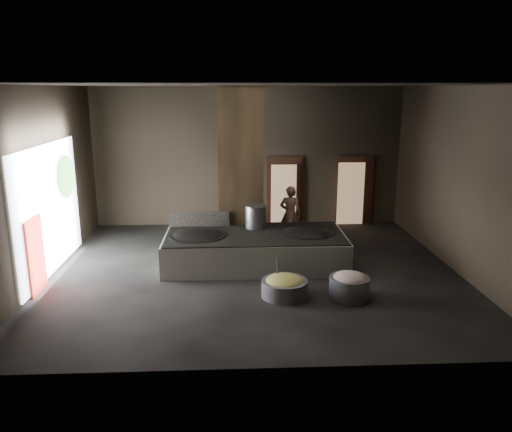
{
  "coord_description": "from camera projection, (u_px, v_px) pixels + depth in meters",
  "views": [
    {
      "loc": [
        -0.54,
        -11.74,
        4.42
      ],
      "look_at": [
        0.07,
        0.63,
        1.25
      ],
      "focal_mm": 35.0,
      "sensor_mm": 36.0,
      "label": 1
    }
  ],
  "objects": [
    {
      "name": "ceiling",
      "position": [
        254.0,
        83.0,
        11.35
      ],
      "size": [
        10.0,
        9.0,
        0.1
      ],
      "primitive_type": "cube",
      "color": "black",
      "rests_on": "back_wall"
    },
    {
      "name": "splash_guard",
      "position": [
        200.0,
        219.0,
        13.34
      ],
      "size": [
        1.6,
        0.07,
        0.4
      ],
      "primitive_type": "cube",
      "rotation": [
        0.0,
        0.0,
        -0.01
      ],
      "color": "black",
      "rests_on": "hearth_platform"
    },
    {
      "name": "cook",
      "position": [
        290.0,
        214.0,
        14.66
      ],
      "size": [
        0.67,
        0.49,
        1.68
      ],
      "primitive_type": "imported",
      "rotation": [
        0.0,
        0.0,
        2.97
      ],
      "color": "brown",
      "rests_on": "ground"
    },
    {
      "name": "pillar",
      "position": [
        240.0,
        170.0,
        13.75
      ],
      "size": [
        1.2,
        1.2,
        4.5
      ],
      "primitive_type": "cube",
      "color": "black",
      "rests_on": "ground"
    },
    {
      "name": "doorway_near",
      "position": [
        284.0,
        192.0,
        16.57
      ],
      "size": [
        1.18,
        0.08,
        2.38
      ],
      "primitive_type": "cube",
      "color": "black",
      "rests_on": "ground"
    },
    {
      "name": "veg_basin",
      "position": [
        284.0,
        288.0,
        10.89
      ],
      "size": [
        1.24,
        1.24,
        0.37
      ],
      "primitive_type": "cylinder",
      "rotation": [
        0.0,
        0.0,
        0.25
      ],
      "color": "slate",
      "rests_on": "ground"
    },
    {
      "name": "front_wall",
      "position": [
        268.0,
        237.0,
        7.52
      ],
      "size": [
        10.0,
        0.1,
        4.5
      ],
      "primitive_type": "cube",
      "color": "black",
      "rests_on": "ground"
    },
    {
      "name": "doorway_far_glow",
      "position": [
        351.0,
        194.0,
        16.48
      ],
      "size": [
        0.87,
        0.04,
        2.07
      ],
      "primitive_type": "cube",
      "color": "#8C6647",
      "rests_on": "ground"
    },
    {
      "name": "left_opening",
      "position": [
        50.0,
        209.0,
        12.04
      ],
      "size": [
        0.04,
        4.2,
        3.1
      ],
      "primitive_type": "cube",
      "color": "white",
      "rests_on": "ground"
    },
    {
      "name": "left_wall",
      "position": [
        40.0,
        184.0,
        11.68
      ],
      "size": [
        0.1,
        9.0,
        4.5
      ],
      "primitive_type": "cube",
      "color": "black",
      "rests_on": "ground"
    },
    {
      "name": "doorway_near_glow",
      "position": [
        284.0,
        194.0,
        16.39
      ],
      "size": [
        0.83,
        0.04,
        1.95
      ],
      "primitive_type": "cube",
      "color": "#8C6647",
      "rests_on": "ground"
    },
    {
      "name": "doorway_far",
      "position": [
        356.0,
        191.0,
        16.68
      ],
      "size": [
        1.18,
        0.08,
        2.38
      ],
      "primitive_type": "cube",
      "color": "black",
      "rests_on": "ground"
    },
    {
      "name": "wok_left_rim",
      "position": [
        198.0,
        235.0,
        12.62
      ],
      "size": [
        1.48,
        1.48,
        0.05
      ],
      "primitive_type": "cylinder",
      "color": "black",
      "rests_on": "hearth_platform"
    },
    {
      "name": "pavilion_sliver",
      "position": [
        36.0,
        256.0,
        10.97
      ],
      "size": [
        0.05,
        0.9,
        1.7
      ],
      "primitive_type": "cube",
      "color": "maroon",
      "rests_on": "ground"
    },
    {
      "name": "floor",
      "position": [
        255.0,
        272.0,
        12.49
      ],
      "size": [
        10.0,
        9.0,
        0.1
      ],
      "primitive_type": "cube",
      "color": "black",
      "rests_on": "ground"
    },
    {
      "name": "tree_silhouette",
      "position": [
        66.0,
        177.0,
        12.96
      ],
      "size": [
        0.28,
        1.1,
        1.1
      ],
      "primitive_type": "ellipsoid",
      "color": "#194714",
      "rests_on": "left_opening"
    },
    {
      "name": "stock_pot",
      "position": [
        256.0,
        217.0,
        13.2
      ],
      "size": [
        0.56,
        0.56,
        0.6
      ],
      "primitive_type": "cylinder",
      "color": "gray",
      "rests_on": "hearth_platform"
    },
    {
      "name": "right_wall",
      "position": [
        461.0,
        180.0,
        12.16
      ],
      "size": [
        0.1,
        9.0,
        4.5
      ],
      "primitive_type": "cube",
      "color": "black",
      "rests_on": "ground"
    },
    {
      "name": "meat_fill",
      "position": [
        350.0,
        278.0,
        10.75
      ],
      "size": [
        0.72,
        0.72,
        0.28
      ],
      "primitive_type": "ellipsoid",
      "color": "tan",
      "rests_on": "meat_basin"
    },
    {
      "name": "wok_left",
      "position": [
        198.0,
        238.0,
        12.64
      ],
      "size": [
        1.45,
        1.45,
        0.4
      ],
      "primitive_type": "ellipsoid",
      "color": "black",
      "rests_on": "hearth_platform"
    },
    {
      "name": "platform_cap",
      "position": [
        255.0,
        234.0,
        12.74
      ],
      "size": [
        4.49,
        2.16,
        0.03
      ],
      "primitive_type": "cube",
      "color": "black",
      "rests_on": "hearth_platform"
    },
    {
      "name": "meat_basin",
      "position": [
        349.0,
        288.0,
        10.8
      ],
      "size": [
        1.0,
        1.0,
        0.48
      ],
      "primitive_type": "cylinder",
      "rotation": [
        0.0,
        0.0,
        -0.17
      ],
      "color": "slate",
      "rests_on": "ground"
    },
    {
      "name": "back_wall",
      "position": [
        248.0,
        157.0,
        16.32
      ],
      "size": [
        10.0,
        0.1,
        4.5
      ],
      "primitive_type": "cube",
      "color": "black",
      "rests_on": "ground"
    },
    {
      "name": "wok_right",
      "position": [
        307.0,
        235.0,
        12.87
      ],
      "size": [
        1.35,
        1.35,
        0.38
      ],
      "primitive_type": "ellipsoid",
      "color": "black",
      "rests_on": "hearth_platform"
    },
    {
      "name": "wok_right_rim",
      "position": [
        307.0,
        233.0,
        12.85
      ],
      "size": [
        1.38,
        1.38,
        0.05
      ],
      "primitive_type": "cylinder",
      "color": "black",
      "rests_on": "hearth_platform"
    },
    {
      "name": "hearth_platform",
      "position": [
        255.0,
        249.0,
        12.84
      ],
      "size": [
        4.61,
        2.24,
        0.8
      ],
      "primitive_type": "cube",
      "rotation": [
        0.0,
        0.0,
        -0.01
      ],
      "color": "silver",
      "rests_on": "ground"
    },
    {
      "name": "ladle",
      "position": [
        277.0,
        270.0,
        10.94
      ],
      "size": [
        0.1,
        0.4,
        0.72
      ],
      "primitive_type": "cylinder",
      "rotation": [
        0.49,
        0.0,
        -0.18
      ],
      "color": "gray",
      "rests_on": "veg_basin"
    },
    {
      "name": "veg_fill",
      "position": [
        285.0,
        281.0,
        10.85
      ],
      "size": [
        0.83,
        0.83,
        0.26
      ],
      "primitive_type": "ellipsoid",
      "color": "#8CAC53",
      "rests_on": "veg_basin"
    }
  ]
}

